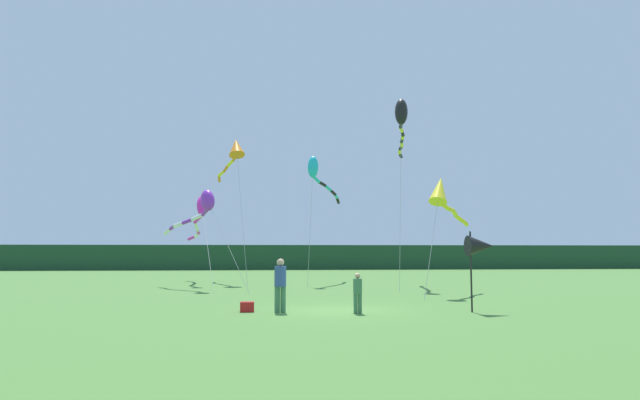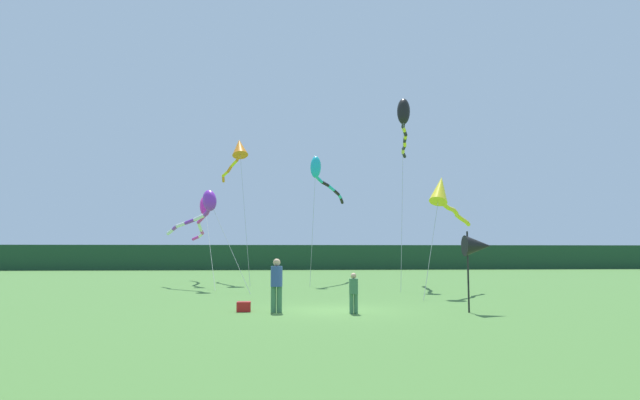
# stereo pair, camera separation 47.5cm
# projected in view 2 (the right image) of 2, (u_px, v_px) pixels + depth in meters

# --- Properties ---
(ground_plane) EXTENTS (120.00, 120.00, 0.00)m
(ground_plane) POSITION_uv_depth(u_px,v_px,m) (334.00, 310.00, 18.79)
(ground_plane) COLOR #477533
(distant_treeline) EXTENTS (108.00, 3.59, 2.77)m
(distant_treeline) POSITION_uv_depth(u_px,v_px,m) (293.00, 257.00, 63.57)
(distant_treeline) COLOR #1E4228
(distant_treeline) RESTS_ON ground
(person_adult) EXTENTS (0.39, 0.39, 1.76)m
(person_adult) POSITION_uv_depth(u_px,v_px,m) (277.00, 282.00, 18.25)
(person_adult) COLOR #3F724C
(person_adult) RESTS_ON ground
(person_child) EXTENTS (0.29, 0.29, 1.31)m
(person_child) POSITION_uv_depth(u_px,v_px,m) (354.00, 291.00, 17.86)
(person_child) COLOR #3F724C
(person_child) RESTS_ON ground
(cooler_box) EXTENTS (0.46, 0.39, 0.33)m
(cooler_box) POSITION_uv_depth(u_px,v_px,m) (244.00, 307.00, 18.44)
(cooler_box) COLOR red
(cooler_box) RESTS_ON ground
(banner_flag_pole) EXTENTS (0.90, 0.70, 2.67)m
(banner_flag_pole) POSITION_uv_depth(u_px,v_px,m) (477.00, 246.00, 18.37)
(banner_flag_pole) COLOR black
(banner_flag_pole) RESTS_ON ground
(kite_cyan) EXTENTS (2.89, 7.26, 7.94)m
(kite_cyan) POSITION_uv_depth(u_px,v_px,m) (321.00, 174.00, 34.83)
(kite_cyan) COLOR #B2B2B2
(kite_cyan) RESTS_ON ground
(kite_magenta) EXTENTS (2.96, 11.50, 5.55)m
(kite_magenta) POSITION_uv_depth(u_px,v_px,m) (204.00, 214.00, 34.46)
(kite_magenta) COLOR #B2B2B2
(kite_magenta) RESTS_ON ground
(kite_black) EXTENTS (2.47, 8.69, 10.93)m
(kite_black) POSITION_uv_depth(u_px,v_px,m) (404.00, 118.00, 32.33)
(kite_black) COLOR #B2B2B2
(kite_black) RESTS_ON ground
(kite_orange) EXTENTS (2.51, 8.09, 9.59)m
(kite_orange) POSITION_uv_depth(u_px,v_px,m) (238.00, 150.00, 36.56)
(kite_orange) COLOR #B2B2B2
(kite_orange) RESTS_ON ground
(kite_yellow) EXTENTS (3.84, 4.98, 5.62)m
(kite_yellow) POSITION_uv_depth(u_px,v_px,m) (442.00, 193.00, 25.42)
(kite_yellow) COLOR #B2B2B2
(kite_yellow) RESTS_ON ground
(kite_purple) EXTENTS (5.35, 7.05, 5.46)m
(kite_purple) POSITION_uv_depth(u_px,v_px,m) (204.00, 206.00, 29.86)
(kite_purple) COLOR #B2B2B2
(kite_purple) RESTS_ON ground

